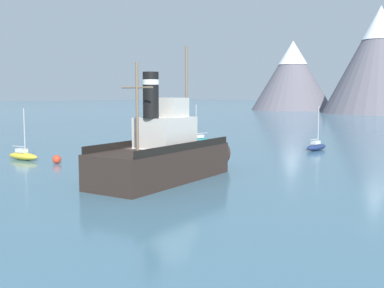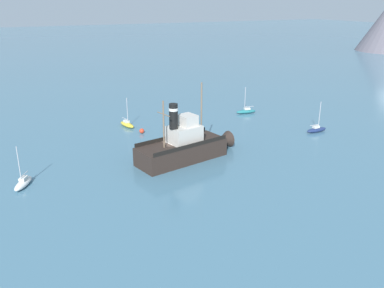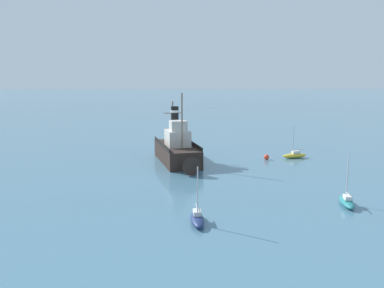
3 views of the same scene
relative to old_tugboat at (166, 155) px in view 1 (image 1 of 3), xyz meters
name	(u,v)px [view 1 (image 1 of 3)]	position (x,y,z in m)	size (l,w,h in m)	color
ground_plane	(147,181)	(-0.51, -1.46, -1.83)	(600.00, 600.00, 0.00)	#477289
old_tugboat	(166,155)	(0.00, 0.00, 0.00)	(6.68, 14.78, 9.90)	#2D231E
sailboat_teal	(198,140)	(-15.56, 19.93, -1.40)	(1.72, 3.93, 4.90)	#23757A
sailboat_navy	(316,146)	(-1.15, 23.73, -1.40)	(1.18, 3.82, 4.90)	navy
sailboat_yellow	(23,155)	(-17.42, -2.39, -1.40)	(3.95, 1.89, 4.90)	gold
mooring_buoy	(57,159)	(-12.97, -1.42, -1.44)	(0.78, 0.78, 0.78)	red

